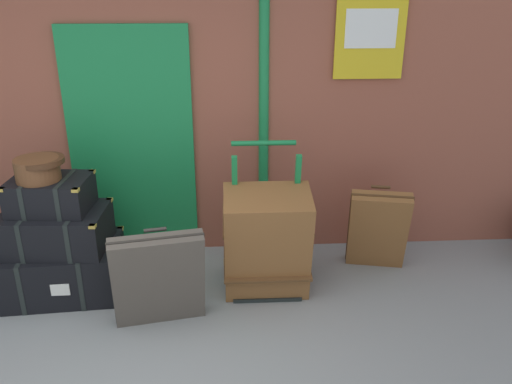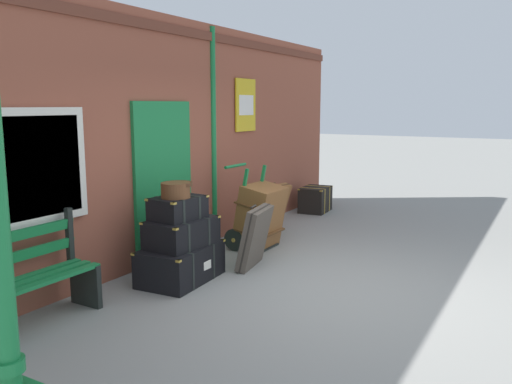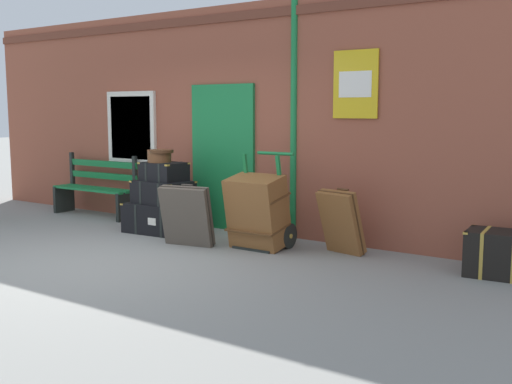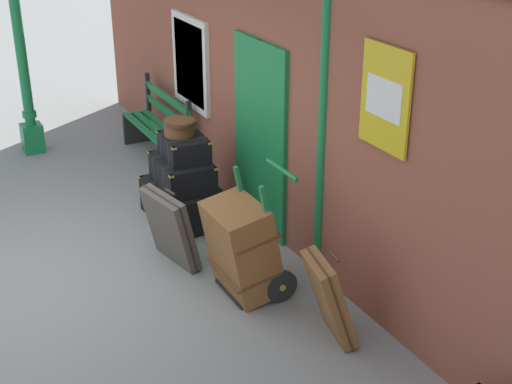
# 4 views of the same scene
# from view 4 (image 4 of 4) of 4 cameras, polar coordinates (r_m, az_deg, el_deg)

# --- Properties ---
(ground_plane) EXTENTS (60.00, 60.00, 0.00)m
(ground_plane) POSITION_cam_4_polar(r_m,az_deg,el_deg) (7.50, -16.34, -6.47)
(ground_plane) COLOR gray
(brick_facade) EXTENTS (10.40, 0.35, 3.20)m
(brick_facade) POSITION_cam_4_polar(r_m,az_deg,el_deg) (7.69, 1.47, 8.33)
(brick_facade) COLOR brown
(brick_facade) RESTS_ON ground
(lamp_post) EXTENTS (0.28, 0.28, 2.86)m
(lamp_post) POSITION_cam_4_polar(r_m,az_deg,el_deg) (10.45, -17.71, 8.59)
(lamp_post) COLOR #197A3D
(lamp_post) RESTS_ON ground
(platform_bench) EXTENTS (1.60, 0.43, 1.01)m
(platform_bench) POSITION_cam_4_polar(r_m,az_deg,el_deg) (9.98, -7.65, 4.99)
(platform_bench) COLOR #197A3D
(platform_bench) RESTS_ON ground
(steamer_trunk_base) EXTENTS (1.05, 0.72, 0.43)m
(steamer_trunk_base) POSITION_cam_4_polar(r_m,az_deg,el_deg) (8.31, -5.73, -0.76)
(steamer_trunk_base) COLOR black
(steamer_trunk_base) RESTS_ON ground
(steamer_trunk_middle) EXTENTS (0.84, 0.59, 0.33)m
(steamer_trunk_middle) POSITION_cam_4_polar(r_m,az_deg,el_deg) (8.13, -5.79, 1.53)
(steamer_trunk_middle) COLOR black
(steamer_trunk_middle) RESTS_ON steamer_trunk_base
(steamer_trunk_top) EXTENTS (0.64, 0.49, 0.27)m
(steamer_trunk_top) POSITION_cam_4_polar(r_m,az_deg,el_deg) (8.05, -5.67, 3.51)
(steamer_trunk_top) COLOR black
(steamer_trunk_top) RESTS_ON steamer_trunk_middle
(round_hatbox) EXTENTS (0.38, 0.35, 0.18)m
(round_hatbox) POSITION_cam_4_polar(r_m,az_deg,el_deg) (8.01, -6.03, 5.15)
(round_hatbox) COLOR brown
(round_hatbox) RESTS_ON steamer_trunk_top
(porters_trolley) EXTENTS (0.71, 0.59, 1.20)m
(porters_trolley) POSITION_cam_4_polar(r_m,az_deg,el_deg) (6.92, 0.22, -5.54)
(porters_trolley) COLOR black
(porters_trolley) RESTS_ON ground
(large_brown_trunk) EXTENTS (0.70, 0.59, 0.94)m
(large_brown_trunk) POSITION_cam_4_polar(r_m,az_deg,el_deg) (6.75, -1.09, -4.41)
(large_brown_trunk) COLOR brown
(large_brown_trunk) RESTS_ON ground
(suitcase_charcoal) EXTENTS (0.71, 0.42, 0.80)m
(suitcase_charcoal) POSITION_cam_4_polar(r_m,az_deg,el_deg) (7.33, -6.74, -2.85)
(suitcase_charcoal) COLOR #51473D
(suitcase_charcoal) RESTS_ON ground
(suitcase_olive) EXTENTS (0.57, 0.48, 0.80)m
(suitcase_olive) POSITION_cam_4_polar(r_m,az_deg,el_deg) (6.19, 5.81, -8.32)
(suitcase_olive) COLOR brown
(suitcase_olive) RESTS_ON ground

